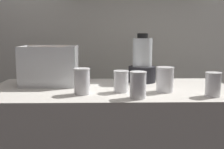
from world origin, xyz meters
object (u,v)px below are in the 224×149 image
at_px(blender_pitcher, 142,63).
at_px(juice_cup_pomegranate_far_right, 213,85).
at_px(juice_cup_orange_left, 121,83).
at_px(juice_cup_beet_right, 165,81).
at_px(juice_cup_beet_far_left, 82,83).
at_px(carrot_display_bin, 50,72).
at_px(juice_cup_carrot_middle, 138,86).

distance_m(blender_pitcher, juice_cup_pomegranate_far_right, 0.51).
relative_size(juice_cup_orange_left, juice_cup_beet_right, 0.86).
xyz_separation_m(blender_pitcher, juice_cup_beet_far_left, (-0.36, -0.34, -0.06)).
height_order(juice_cup_beet_right, juice_cup_pomegranate_far_right, juice_cup_beet_right).
bearing_deg(carrot_display_bin, juice_cup_beet_far_left, -50.31).
height_order(carrot_display_bin, blender_pitcher, blender_pitcher).
relative_size(juice_cup_orange_left, juice_cup_carrot_middle, 0.88).
relative_size(juice_cup_beet_far_left, juice_cup_beet_right, 1.01).
height_order(blender_pitcher, juice_cup_orange_left, blender_pitcher).
relative_size(blender_pitcher, juice_cup_pomegranate_far_right, 2.57).
xyz_separation_m(juice_cup_beet_far_left, juice_cup_carrot_middle, (0.28, -0.09, -0.00)).
bearing_deg(juice_cup_pomegranate_far_right, juice_cup_beet_right, 153.02).
height_order(carrot_display_bin, juice_cup_beet_right, carrot_display_bin).
bearing_deg(juice_cup_carrot_middle, juice_cup_beet_far_left, 161.69).
height_order(juice_cup_beet_far_left, juice_cup_pomegranate_far_right, juice_cup_beet_far_left).
distance_m(juice_cup_beet_far_left, juice_cup_pomegranate_far_right, 0.66).
bearing_deg(blender_pitcher, carrot_display_bin, -172.39).
bearing_deg(juice_cup_carrot_middle, blender_pitcher, 80.05).
distance_m(juice_cup_beet_far_left, juice_cup_beet_right, 0.45).
relative_size(carrot_display_bin, juice_cup_pomegranate_far_right, 2.73).
distance_m(blender_pitcher, juice_cup_beet_far_left, 0.50).
xyz_separation_m(juice_cup_beet_far_left, juice_cup_pomegranate_far_right, (0.66, -0.06, -0.01)).
height_order(juice_cup_orange_left, juice_cup_pomegranate_far_right, juice_cup_pomegranate_far_right).
relative_size(carrot_display_bin, blender_pitcher, 1.06).
relative_size(juice_cup_carrot_middle, juice_cup_beet_right, 0.98).
bearing_deg(juice_cup_pomegranate_far_right, carrot_display_bin, 159.76).
xyz_separation_m(blender_pitcher, juice_cup_beet_right, (0.09, -0.29, -0.06)).
relative_size(blender_pitcher, juice_cup_beet_far_left, 2.29).
distance_m(juice_cup_carrot_middle, juice_cup_pomegranate_far_right, 0.38).
bearing_deg(blender_pitcher, juice_cup_pomegranate_far_right, -52.86).
bearing_deg(juice_cup_beet_far_left, juice_cup_orange_left, 13.61).
relative_size(blender_pitcher, juice_cup_carrot_middle, 2.36).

